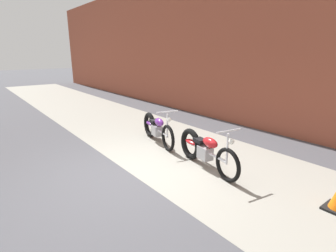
% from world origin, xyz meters
% --- Properties ---
extents(ground_plane, '(80.00, 80.00, 0.00)m').
position_xyz_m(ground_plane, '(0.00, 0.00, 0.00)').
color(ground_plane, '#47474C').
extents(sidewalk_slab, '(36.00, 3.50, 0.01)m').
position_xyz_m(sidewalk_slab, '(0.00, 1.75, 0.00)').
color(sidewalk_slab, gray).
rests_on(sidewalk_slab, ground).
extents(brick_building_wall, '(36.00, 0.50, 5.55)m').
position_xyz_m(brick_building_wall, '(0.00, 5.20, 2.78)').
color(brick_building_wall, brown).
rests_on(brick_building_wall, ground).
extents(motorcycle_purple, '(1.98, 0.74, 1.03)m').
position_xyz_m(motorcycle_purple, '(-1.41, 1.61, 0.40)').
color(motorcycle_purple, black).
rests_on(motorcycle_purple, ground).
extents(motorcycle_red, '(2.00, 0.66, 1.03)m').
position_xyz_m(motorcycle_red, '(0.60, 1.45, 0.40)').
color(motorcycle_red, black).
rests_on(motorcycle_red, ground).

